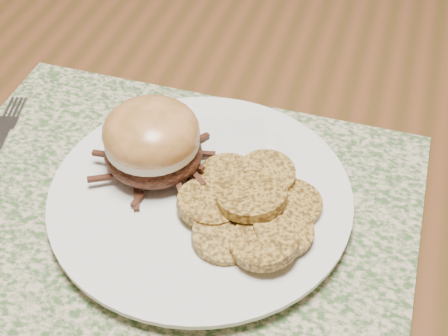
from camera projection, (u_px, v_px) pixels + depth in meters
The scene contains 5 objects.
dining_table at pixel (16, 122), 0.79m from camera, with size 1.50×0.90×0.75m.
placemat at pixel (169, 206), 0.58m from camera, with size 0.45×0.33×0.00m, color #3C5A2E.
dinner_plate at pixel (201, 198), 0.57m from camera, with size 0.26×0.26×0.02m, color white.
pork_sandwich at pixel (152, 141), 0.56m from camera, with size 0.09×0.09×0.07m.
roasted_potatoes at pixel (252, 207), 0.54m from camera, with size 0.14×0.15×0.04m.
Camera 1 is at (0.42, -0.49, 1.18)m, focal length 50.00 mm.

